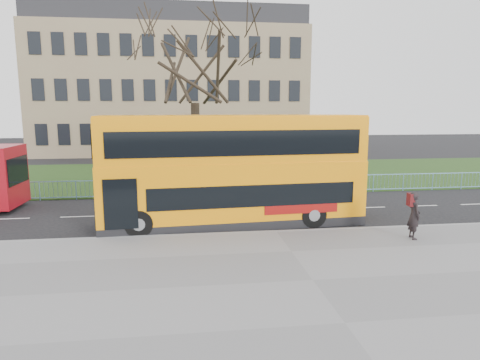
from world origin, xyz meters
name	(u,v)px	position (x,y,z in m)	size (l,w,h in m)	color
ground	(269,224)	(0.00, 0.00, 0.00)	(120.00, 120.00, 0.00)	black
pavement	(313,282)	(0.00, -6.75, 0.06)	(80.00, 10.50, 0.12)	slate
kerb	(276,232)	(0.00, -1.55, 0.07)	(80.00, 0.20, 0.14)	gray
grass_verge	(233,175)	(0.00, 14.30, 0.04)	(80.00, 15.40, 0.08)	#233A15
guard_railing	(248,186)	(0.00, 6.60, 0.55)	(40.00, 0.12, 1.10)	#6BA0BF
bare_tree	(195,87)	(-3.00, 10.00, 6.59)	(9.11, 9.11, 13.01)	black
civic_building	(173,93)	(-5.00, 35.00, 7.00)	(30.00, 15.00, 14.00)	#8B7158
yellow_bus	(233,167)	(-1.62, 0.20, 2.61)	(11.76, 3.53, 4.86)	orange
pedestrian	(414,215)	(5.15, -3.25, 1.06)	(0.68, 0.45, 1.88)	black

